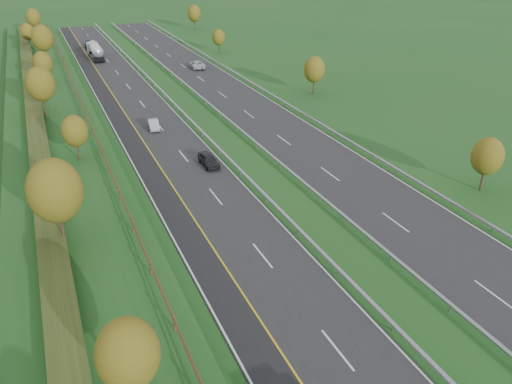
# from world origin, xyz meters

# --- Properties ---
(ground) EXTENTS (400.00, 400.00, 0.00)m
(ground) POSITION_xyz_m (8.00, 55.00, 0.00)
(ground) COLOR #194819
(ground) RESTS_ON ground
(near_carriageway) EXTENTS (10.50, 200.00, 0.04)m
(near_carriageway) POSITION_xyz_m (0.00, 60.00, 0.02)
(near_carriageway) COLOR black
(near_carriageway) RESTS_ON ground
(far_carriageway) EXTENTS (10.50, 200.00, 0.04)m
(far_carriageway) POSITION_xyz_m (16.50, 60.00, 0.02)
(far_carriageway) COLOR black
(far_carriageway) RESTS_ON ground
(hard_shoulder) EXTENTS (3.00, 200.00, 0.04)m
(hard_shoulder) POSITION_xyz_m (-3.75, 60.00, 0.02)
(hard_shoulder) COLOR black
(hard_shoulder) RESTS_ON ground
(lane_markings) EXTENTS (26.75, 200.00, 0.01)m
(lane_markings) POSITION_xyz_m (6.40, 59.88, 0.05)
(lane_markings) COLOR silver
(lane_markings) RESTS_ON near_carriageway
(embankment_left) EXTENTS (12.00, 200.00, 2.00)m
(embankment_left) POSITION_xyz_m (-13.00, 60.00, 1.00)
(embankment_left) COLOR #194819
(embankment_left) RESTS_ON ground
(hedge_left) EXTENTS (2.20, 180.00, 1.10)m
(hedge_left) POSITION_xyz_m (-15.00, 60.00, 2.55)
(hedge_left) COLOR #283917
(hedge_left) RESTS_ON embankment_left
(fence_left) EXTENTS (0.12, 189.06, 1.20)m
(fence_left) POSITION_xyz_m (-8.50, 59.59, 2.73)
(fence_left) COLOR #422B19
(fence_left) RESTS_ON embankment_left
(median_barrier_near) EXTENTS (0.32, 200.00, 0.71)m
(median_barrier_near) POSITION_xyz_m (5.70, 60.00, 0.61)
(median_barrier_near) COLOR gray
(median_barrier_near) RESTS_ON ground
(median_barrier_far) EXTENTS (0.32, 200.00, 0.71)m
(median_barrier_far) POSITION_xyz_m (10.80, 60.00, 0.61)
(median_barrier_far) COLOR gray
(median_barrier_far) RESTS_ON ground
(outer_barrier_far) EXTENTS (0.32, 200.00, 0.71)m
(outer_barrier_far) POSITION_xyz_m (22.30, 60.00, 0.62)
(outer_barrier_far) COLOR gray
(outer_barrier_far) RESTS_ON ground
(trees_left) EXTENTS (6.64, 164.30, 7.66)m
(trees_left) POSITION_xyz_m (-12.64, 56.63, 6.37)
(trees_left) COLOR #2D2116
(trees_left) RESTS_ON embankment_left
(trees_far) EXTENTS (8.45, 118.60, 7.12)m
(trees_far) POSITION_xyz_m (29.80, 89.21, 4.25)
(trees_far) COLOR #2D2116
(trees_far) RESTS_ON ground
(road_tanker) EXTENTS (2.40, 11.22, 3.46)m
(road_tanker) POSITION_xyz_m (-0.73, 110.39, 1.86)
(road_tanker) COLOR silver
(road_tanker) RESTS_ON near_carriageway
(car_dark_near) EXTENTS (1.75, 4.29, 1.46)m
(car_dark_near) POSITION_xyz_m (3.23, 42.94, 0.77)
(car_dark_near) COLOR black
(car_dark_near) RESTS_ON near_carriageway
(car_silver_mid) EXTENTS (1.76, 4.06, 1.30)m
(car_silver_mid) POSITION_xyz_m (0.22, 58.39, 0.69)
(car_silver_mid) COLOR #A1A2A6
(car_silver_mid) RESTS_ON near_carriageway
(car_small_far) EXTENTS (2.31, 5.46, 1.57)m
(car_small_far) POSITION_xyz_m (-0.48, 122.60, 0.83)
(car_small_far) COLOR #162544
(car_small_far) RESTS_ON near_carriageway
(car_oncoming) EXTENTS (3.17, 5.93, 1.58)m
(car_oncoming) POSITION_xyz_m (17.33, 91.89, 0.83)
(car_oncoming) COLOR silver
(car_oncoming) RESTS_ON far_carriageway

